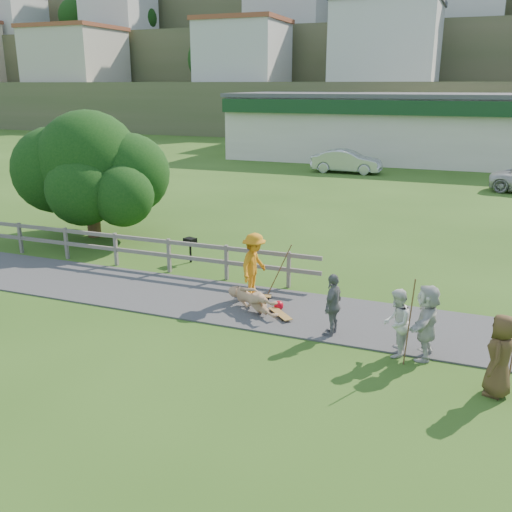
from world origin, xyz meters
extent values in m
plane|color=#2B4F16|center=(0.00, 0.00, 0.00)|extent=(260.00, 260.00, 0.00)
cube|color=#3D3E40|center=(0.00, 1.50, 0.02)|extent=(34.00, 3.00, 0.04)
cube|color=#5F5B54|center=(-8.00, 3.30, 0.55)|extent=(0.10, 0.10, 1.10)
cube|color=#5F5B54|center=(-6.00, 3.30, 0.55)|extent=(0.10, 0.10, 1.10)
cube|color=#5F5B54|center=(-4.00, 3.30, 0.55)|extent=(0.10, 0.10, 1.10)
cube|color=#5F5B54|center=(-2.00, 3.30, 0.55)|extent=(0.10, 0.10, 1.10)
cube|color=#5F5B54|center=(0.00, 3.30, 0.55)|extent=(0.10, 0.10, 1.10)
cube|color=#5F5B54|center=(2.00, 3.30, 0.55)|extent=(0.10, 0.10, 1.10)
cube|color=#5F5B54|center=(-4.50, 3.30, 1.00)|extent=(15.00, 0.08, 0.12)
cube|color=#5F5B54|center=(-4.50, 3.30, 0.55)|extent=(15.00, 0.08, 0.12)
cube|color=beige|center=(4.00, 35.00, 2.40)|extent=(32.00, 10.00, 4.80)
cube|color=#153C1D|center=(4.00, 29.80, 4.20)|extent=(32.00, 0.60, 1.00)
cube|color=#4C4C51|center=(4.00, 35.00, 4.95)|extent=(32.50, 10.50, 0.30)
cube|color=#485532|center=(0.00, 55.00, 3.00)|extent=(220.00, 14.00, 6.00)
cube|color=beige|center=(0.00, 55.00, 9.50)|extent=(10.00, 9.00, 7.00)
cube|color=#4C4C51|center=(0.00, 55.00, 13.25)|extent=(10.40, 9.40, 0.50)
cube|color=#485532|center=(0.00, 68.00, 6.50)|extent=(220.00, 14.00, 13.00)
cube|color=#485532|center=(0.00, 81.00, 10.50)|extent=(220.00, 14.00, 21.00)
cube|color=#485532|center=(0.00, 94.00, 15.00)|extent=(220.00, 14.00, 30.00)
cube|color=#485532|center=(0.00, 108.00, 20.00)|extent=(220.00, 14.00, 40.00)
imported|color=orange|center=(1.39, 2.07, 0.90)|extent=(0.77, 1.21, 1.79)
imported|color=tan|center=(1.71, 1.18, 0.33)|extent=(1.35, 1.79, 0.67)
imported|color=silver|center=(5.56, -0.02, 0.77)|extent=(0.59, 0.75, 1.54)
imported|color=slate|center=(4.01, 0.49, 0.77)|extent=(0.47, 0.94, 1.55)
imported|color=#4D381E|center=(7.63, -1.01, 0.82)|extent=(0.68, 0.89, 1.65)
imported|color=#BBBCB7|center=(6.18, 0.08, 0.85)|extent=(0.60, 1.60, 1.70)
imported|color=#B7B9C0|center=(-1.44, 26.43, 0.77)|extent=(4.70, 1.72, 1.54)
sphere|color=red|center=(2.31, 1.53, 0.13)|extent=(0.26, 0.26, 0.26)
cylinder|color=brown|center=(1.99, 2.47, 0.85)|extent=(0.03, 0.03, 1.71)
cylinder|color=brown|center=(5.86, -0.41, 0.98)|extent=(0.03, 0.03, 1.95)
camera|label=1|loc=(6.85, -11.86, 5.77)|focal=40.00mm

